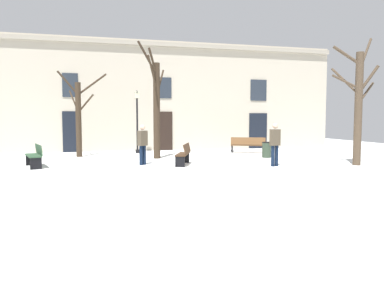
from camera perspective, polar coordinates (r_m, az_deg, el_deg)
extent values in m
plane|color=white|center=(13.17, 1.64, -4.08)|extent=(34.69, 34.69, 0.00)
cube|color=#BCB29E|center=(21.29, -4.22, 7.85)|extent=(21.68, 0.40, 6.55)
cube|color=#A09786|center=(21.46, -4.16, 15.98)|extent=(21.68, 0.30, 0.24)
cube|color=black|center=(20.88, -19.21, 1.91)|extent=(0.94, 0.08, 2.32)
cube|color=#262D38|center=(20.96, -19.38, 9.11)|extent=(0.85, 0.06, 1.34)
cube|color=black|center=(21.02, -4.51, 2.14)|extent=(0.92, 0.08, 2.33)
cube|color=#262D38|center=(21.09, -4.55, 9.18)|extent=(0.83, 0.06, 1.24)
cube|color=black|center=(22.75, 10.78, 2.14)|extent=(1.21, 0.08, 2.26)
cube|color=#262D38|center=(22.81, 10.87, 8.67)|extent=(1.08, 0.06, 1.33)
cylinder|color=#382B1E|center=(16.62, -5.82, 5.40)|extent=(0.32, 0.32, 4.52)
cylinder|color=#382B1E|center=(17.19, -5.28, 10.01)|extent=(0.58, 1.01, 1.36)
cylinder|color=#382B1E|center=(16.19, -6.50, 11.52)|extent=(0.60, 1.17, 1.45)
cylinder|color=#382B1E|center=(16.45, -6.46, 13.30)|extent=(0.55, 0.84, 1.15)
cylinder|color=#382B1E|center=(16.61, -7.34, 13.83)|extent=(1.00, 0.53, 1.47)
cylinder|color=#382B1E|center=(18.17, -18.15, 3.80)|extent=(0.28, 0.28, 3.69)
cylinder|color=#382B1E|center=(18.49, -16.07, 9.41)|extent=(1.45, 0.66, 1.19)
cylinder|color=#382B1E|center=(18.80, -18.84, 6.69)|extent=(0.60, 1.25, 1.17)
cylinder|color=#382B1E|center=(18.19, -17.05, 6.40)|extent=(0.81, 0.17, 0.96)
cylinder|color=#382B1E|center=(18.24, -19.74, 9.43)|extent=(1.00, 0.22, 1.17)
cylinder|color=#4C3D2D|center=(15.62, 25.66, 5.18)|extent=(0.30, 0.30, 4.56)
cylinder|color=#4C3D2D|center=(15.63, 24.07, 13.15)|extent=(1.11, 0.44, 0.80)
cylinder|color=#4C3D2D|center=(16.01, 23.84, 9.41)|extent=(0.56, 1.25, 1.24)
cylinder|color=#4C3D2D|center=(15.57, 23.91, 9.33)|extent=(1.01, 0.54, 0.64)
cylinder|color=#4C3D2D|center=(15.79, 27.01, 9.44)|extent=(0.77, 0.42, 1.12)
cylinder|color=#4C3D2D|center=(15.91, 26.66, 7.48)|extent=(0.80, 0.18, 0.91)
cylinder|color=#4C3D2D|center=(16.24, 26.60, 13.04)|extent=(0.92, 0.51, 1.42)
cylinder|color=black|center=(19.37, -8.99, 2.97)|extent=(0.10, 0.10, 3.02)
cylinder|color=black|center=(19.45, -8.94, -1.19)|extent=(0.22, 0.22, 0.20)
cube|color=beige|center=(19.41, -9.04, 7.96)|extent=(0.24, 0.24, 0.36)
cone|color=black|center=(19.42, -9.05, 8.49)|extent=(0.30, 0.30, 0.14)
cylinder|color=#2D3D2D|center=(17.36, 12.15, -0.99)|extent=(0.43, 0.43, 0.73)
torus|color=black|center=(17.33, 12.17, 0.26)|extent=(0.46, 0.46, 0.04)
cube|color=brown|center=(19.65, 9.20, -0.19)|extent=(1.91, 1.16, 0.05)
cube|color=brown|center=(19.44, 9.19, 0.48)|extent=(1.77, 0.86, 0.41)
cube|color=black|center=(19.67, 11.78, -0.84)|extent=(0.21, 0.37, 0.42)
torus|color=black|center=(19.84, 11.77, -1.18)|extent=(0.17, 0.10, 0.17)
cube|color=black|center=(19.71, 6.61, -0.77)|extent=(0.21, 0.37, 0.42)
torus|color=black|center=(19.89, 6.64, -1.11)|extent=(0.17, 0.10, 0.17)
cube|color=#2D4C33|center=(14.89, -24.63, -1.72)|extent=(0.90, 1.60, 0.05)
cube|color=#2D4C33|center=(14.90, -23.87, -0.81)|extent=(0.55, 1.48, 0.38)
cube|color=black|center=(15.61, -24.91, -2.33)|extent=(0.40, 0.18, 0.46)
torus|color=black|center=(15.61, -25.53, -2.90)|extent=(0.08, 0.17, 0.17)
cube|color=black|center=(14.22, -24.26, -2.90)|extent=(0.40, 0.18, 0.46)
torus|color=black|center=(14.22, -24.94, -3.53)|extent=(0.08, 0.17, 0.17)
cube|color=#3D2819|center=(14.26, -1.56, -1.68)|extent=(0.91, 1.56, 0.05)
cube|color=#3D2819|center=(14.21, -0.82, -0.73)|extent=(0.64, 1.47, 0.40)
cube|color=black|center=(14.97, -1.17, -2.25)|extent=(0.37, 0.18, 0.44)
torus|color=black|center=(15.01, -1.76, -2.77)|extent=(0.09, 0.17, 0.17)
cube|color=black|center=(13.60, -1.99, -2.89)|extent=(0.37, 0.18, 0.44)
torus|color=black|center=(13.64, -2.63, -3.46)|extent=(0.09, 0.17, 0.17)
cylinder|color=black|center=(14.45, -7.84, -1.81)|extent=(0.14, 0.14, 0.79)
cylinder|color=black|center=(14.32, -8.36, -1.86)|extent=(0.14, 0.14, 0.79)
cube|color=#4C4233|center=(14.33, -8.13, 0.96)|extent=(0.44, 0.41, 0.61)
sphere|color=beige|center=(14.31, -8.15, 2.74)|extent=(0.22, 0.22, 0.22)
cylinder|color=black|center=(14.25, 13.72, -1.89)|extent=(0.14, 0.14, 0.83)
cylinder|color=black|center=(14.14, 13.14, -1.93)|extent=(0.14, 0.14, 0.83)
cube|color=#4C4233|center=(14.14, 13.48, 1.06)|extent=(0.41, 0.28, 0.64)
sphere|color=beige|center=(14.13, 13.51, 2.94)|extent=(0.23, 0.23, 0.23)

